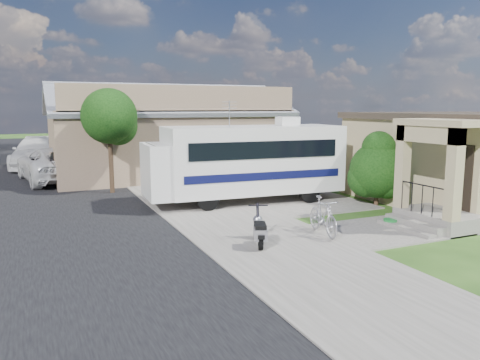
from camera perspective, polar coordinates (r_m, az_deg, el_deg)
name	(u,v)px	position (r m, az deg, el deg)	size (l,w,h in m)	color
ground	(289,233)	(14.29, 5.96, -6.46)	(120.00, 120.00, 0.00)	#1C3B10
street_slab	(21,195)	(22.24, -25.15, -1.68)	(9.00, 80.00, 0.02)	black
sidewalk_slab	(168,185)	(23.00, -8.78, -0.55)	(4.00, 80.00, 0.06)	#5C5953
driveway_slab	(265,201)	(18.82, 3.08, -2.58)	(7.00, 6.00, 0.05)	#5C5953
walk_slab	(390,230)	(15.22, 17.77, -5.79)	(4.00, 3.00, 0.05)	#5C5953
house	(465,157)	(20.78, 25.71, 2.52)	(9.47, 7.80, 3.54)	tan
warehouse	(166,139)	(26.85, -9.07, 5.00)	(12.50, 8.40, 5.04)	#7C644D
street_tree_a	(111,119)	(21.21, -15.40, 7.18)	(2.44, 2.40, 4.58)	black
street_tree_b	(86,113)	(31.13, -18.26, 7.78)	(2.44, 2.40, 4.73)	black
street_tree_c	(74,115)	(40.10, -19.59, 7.47)	(2.44, 2.40, 4.42)	black
motorhome	(246,160)	(18.41, 0.76, 2.46)	(7.87, 2.89, 3.97)	silver
shrub	(378,168)	(18.67, 16.45, 1.46)	(2.34, 2.23, 2.87)	black
scooter	(259,231)	(12.73, 2.38, -6.19)	(0.83, 1.50, 1.03)	black
bicycle	(323,218)	(13.95, 10.07, -4.59)	(0.52, 1.84, 1.11)	#9F9EA5
pickup_truck	(54,164)	(25.63, -21.75, 1.79)	(2.89, 6.27, 1.74)	silver
van	(37,153)	(32.01, -23.48, 3.09)	(2.60, 6.40, 1.86)	silver
garden_hose	(390,223)	(15.76, 17.85, -5.02)	(0.43, 0.43, 0.20)	#166F29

